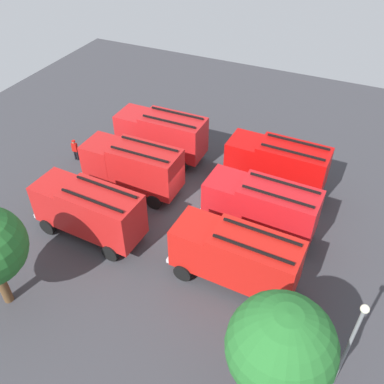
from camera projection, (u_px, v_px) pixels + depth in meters
name	position (u px, v px, depth m)	size (l,w,h in m)	color
ground_plane	(192.00, 208.00, 28.92)	(50.45, 50.45, 0.00)	#38383D
fire_truck_0	(277.00, 163.00, 29.32)	(7.27, 2.94, 3.88)	red
fire_truck_1	(162.00, 133.00, 32.38)	(7.21, 2.78, 3.88)	red
fire_truck_2	(261.00, 206.00, 25.83)	(7.29, 2.98, 3.88)	red
fire_truck_3	(133.00, 165.00, 29.10)	(7.21, 2.77, 3.88)	red
fire_truck_4	(236.00, 255.00, 22.67)	(7.30, 3.01, 3.88)	red
fire_truck_5	(89.00, 209.00, 25.55)	(7.31, 3.04, 3.88)	red
firefighter_0	(75.00, 149.00, 32.75)	(0.44, 0.29, 1.78)	black
firefighter_1	(42.00, 196.00, 28.41)	(0.48, 0.44, 1.69)	black
tree_0	(281.00, 347.00, 15.93)	(4.34, 4.34, 6.72)	brown
traffic_cone_0	(276.00, 159.00, 32.91)	(0.41, 0.41, 0.59)	#F2600C
traffic_cone_1	(277.00, 211.00, 28.13)	(0.49, 0.49, 0.69)	#F2600C
traffic_cone_2	(138.00, 162.00, 32.53)	(0.45, 0.45, 0.64)	#F2600C
lamppost	(350.00, 342.00, 17.14)	(0.36, 0.36, 6.04)	slate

